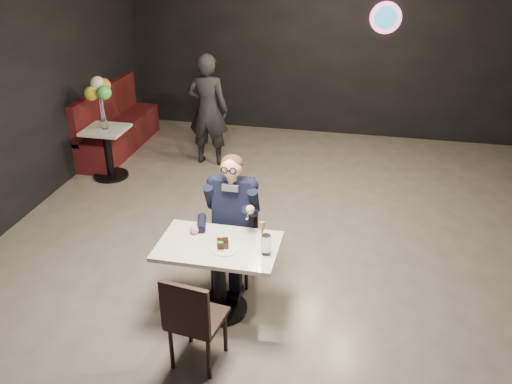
% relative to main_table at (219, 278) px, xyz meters
% --- Properties ---
extents(floor, '(9.00, 9.00, 0.00)m').
position_rel_main_table_xyz_m(floor, '(0.56, 0.66, -0.38)').
color(floor, gray).
rests_on(floor, ground).
extents(wall_sign, '(0.50, 0.06, 0.50)m').
position_rel_main_table_xyz_m(wall_sign, '(1.36, 5.13, 1.62)').
color(wall_sign, pink).
rests_on(wall_sign, floor).
extents(main_table, '(1.10, 0.70, 0.75)m').
position_rel_main_table_xyz_m(main_table, '(0.00, 0.00, 0.00)').
color(main_table, silver).
rests_on(main_table, floor).
extents(chair_far, '(0.42, 0.46, 0.92)m').
position_rel_main_table_xyz_m(chair_far, '(0.00, 0.55, 0.09)').
color(chair_far, black).
rests_on(chair_far, floor).
extents(chair_near, '(0.48, 0.51, 0.92)m').
position_rel_main_table_xyz_m(chair_near, '(0.00, -0.67, 0.09)').
color(chair_near, black).
rests_on(chair_near, floor).
extents(seated_man, '(0.60, 0.80, 1.44)m').
position_rel_main_table_xyz_m(seated_man, '(0.00, 0.55, 0.34)').
color(seated_man, black).
rests_on(seated_man, floor).
extents(dessert_plate, '(0.24, 0.24, 0.01)m').
position_rel_main_table_xyz_m(dessert_plate, '(0.08, -0.08, 0.38)').
color(dessert_plate, white).
rests_on(dessert_plate, main_table).
extents(cake_slice, '(0.12, 0.11, 0.07)m').
position_rel_main_table_xyz_m(cake_slice, '(0.06, -0.05, 0.42)').
color(cake_slice, black).
rests_on(cake_slice, dessert_plate).
extents(mint_leaf, '(0.06, 0.04, 0.01)m').
position_rel_main_table_xyz_m(mint_leaf, '(0.05, -0.10, 0.47)').
color(mint_leaf, green).
rests_on(mint_leaf, cake_slice).
extents(sundae_glass, '(0.08, 0.08, 0.19)m').
position_rel_main_table_xyz_m(sundae_glass, '(0.45, -0.06, 0.47)').
color(sundae_glass, silver).
rests_on(sundae_glass, main_table).
extents(wafer_cone, '(0.08, 0.08, 0.13)m').
position_rel_main_table_xyz_m(wafer_cone, '(0.42, -0.06, 0.62)').
color(wafer_cone, '#BB7B4D').
rests_on(wafer_cone, sundae_glass).
extents(booth_bench, '(0.52, 2.08, 1.04)m').
position_rel_main_table_xyz_m(booth_bench, '(-2.69, 3.61, 0.15)').
color(booth_bench, '#4C1016').
rests_on(booth_bench, floor).
extents(side_table, '(0.58, 0.58, 0.72)m').
position_rel_main_table_xyz_m(side_table, '(-2.39, 2.61, -0.02)').
color(side_table, silver).
rests_on(side_table, floor).
extents(balloon_vase, '(0.09, 0.09, 0.14)m').
position_rel_main_table_xyz_m(balloon_vase, '(-2.39, 2.61, 0.45)').
color(balloon_vase, silver).
rests_on(balloon_vase, side_table).
extents(balloon_bunch, '(0.36, 0.36, 0.59)m').
position_rel_main_table_xyz_m(balloon_bunch, '(-2.39, 2.61, 0.82)').
color(balloon_bunch, gold).
rests_on(balloon_bunch, balloon_vase).
extents(passerby, '(0.63, 0.42, 1.69)m').
position_rel_main_table_xyz_m(passerby, '(-1.12, 3.43, 0.47)').
color(passerby, black).
rests_on(passerby, floor).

